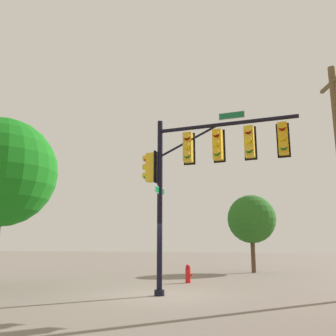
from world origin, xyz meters
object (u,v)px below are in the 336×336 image
object	(u,v)px
tree_near	(1,172)
tree_mid	(251,219)
signal_pole_assembly	(204,159)
fire_hydrant	(188,274)

from	to	relation	value
tree_near	tree_mid	size ratio (longest dim) A/B	1.48
tree_near	tree_mid	world-z (taller)	tree_near
signal_pole_assembly	tree_near	xyz separation A→B (m)	(-8.96, 0.31, 0.05)
fire_hydrant	tree_mid	world-z (taller)	tree_mid
fire_hydrant	tree_near	bearing A→B (deg)	-150.44
tree_mid	fire_hydrant	bearing A→B (deg)	-112.01
signal_pole_assembly	tree_mid	distance (m)	11.48
tree_near	tree_mid	bearing A→B (deg)	47.43
fire_hydrant	tree_near	world-z (taller)	tree_near
fire_hydrant	tree_near	distance (m)	9.54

